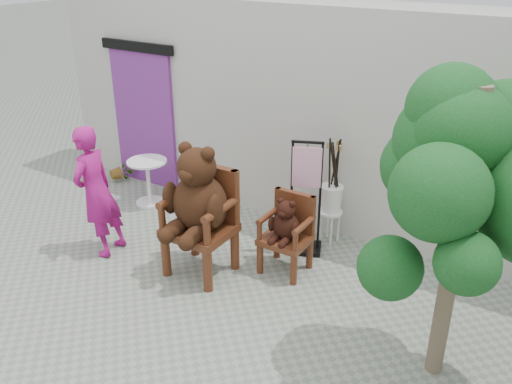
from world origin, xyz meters
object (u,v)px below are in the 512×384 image
Objects in this scene: cafe_table at (148,177)px; stool_bucket at (332,198)px; display_stand at (305,210)px; chair_small at (287,227)px; person at (96,192)px; tree at (476,167)px; chair_big at (199,203)px.

cafe_table is 2.89m from stool_bucket.
display_stand is (2.67, -0.00, 0.14)m from cafe_table.
display_stand is at bearing -115.02° from stool_bucket.
stool_bucket is at bearing 42.13° from display_stand.
chair_small is 2.44m from person.
tree is (2.10, -1.25, 1.48)m from display_stand.
tree is (4.77, -1.26, 1.63)m from cafe_table.
cafe_table is at bearing -172.20° from stool_bucket.
chair_small is 0.92m from stool_bucket.
person is at bearing -159.05° from chair_small.
tree is (2.94, -0.16, 1.14)m from chair_big.
chair_big reaches higher than cafe_table.
cafe_table is at bearing 169.18° from chair_small.
stool_bucket is (0.16, 0.91, 0.06)m from chair_small.
chair_big reaches higher than chair_small.
person is 2.37× the size of cafe_table.
person reaches higher than cafe_table.
cafe_table is at bearing -171.10° from person.
person is 2.64m from display_stand.
chair_small is at bearing 102.51° from person.
display_stand reaches higher than chair_small.
chair_small is 0.58× the size of person.
person reaches higher than stool_bucket.
stool_bucket is at bearing 139.26° from tree.
stool_bucket is 0.51× the size of tree.
chair_small is (0.86, 0.59, -0.34)m from chair_big.
display_stand is (0.84, 1.10, -0.34)m from chair_big.
chair_big is 1.09× the size of display_stand.
cafe_table is (-2.70, 0.52, -0.14)m from chair_small.
person is 1.50m from cafe_table.
display_stand is at bearing 92.46° from chair_small.
chair_big is 3.15m from tree.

